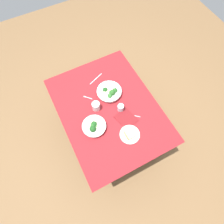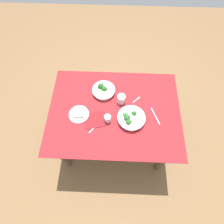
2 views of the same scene
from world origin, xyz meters
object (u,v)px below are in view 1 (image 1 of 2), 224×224
Objects in this scene: fork_by_far_bowl at (135,116)px; napkin_folded_upper at (126,119)px; fork_by_near_bowl at (87,98)px; broccoli_bowl_far at (109,92)px; broccoli_bowl_near at (94,127)px; water_glass_center at (121,108)px; water_glass_side at (96,106)px; table_knife_left at (96,79)px; bread_side_plate at (130,134)px.

napkin_folded_upper is at bearing 29.10° from fork_by_far_bowl.
broccoli_bowl_far is at bearing -149.35° from fork_by_near_bowl.
fork_by_near_bowl is at bearing 166.70° from broccoli_bowl_near.
water_glass_side reaches higher than water_glass_center.
table_knife_left is at bearing -173.70° from napkin_folded_upper.
table_knife_left is at bearing -172.26° from water_glass_center.
broccoli_bowl_far is at bearing -33.96° from fork_by_far_bowl.
water_glass_center is 0.40× the size of table_knife_left.
broccoli_bowl_far is at bearing -177.16° from napkin_folded_upper.
broccoli_bowl_near reaches higher than fork_by_far_bowl.
table_knife_left is (-0.54, 0.27, -0.03)m from broccoli_bowl_near.
broccoli_bowl_near is at bearing -129.12° from bread_side_plate.
broccoli_bowl_far is 2.66× the size of water_glass_side.
broccoli_bowl_far is 0.52m from bread_side_plate.
table_knife_left is at bearing -36.53° from fork_by_far_bowl.
bread_side_plate is 0.98× the size of napkin_folded_upper.
table_knife_left is 0.61m from napkin_folded_upper.
table_knife_left is at bearing -179.21° from bread_side_plate.
bread_side_plate reaches higher than napkin_folded_upper.
broccoli_bowl_near is at bearing -100.04° from napkin_folded_upper.
table_knife_left is at bearing 155.53° from water_glass_side.
broccoli_bowl_far is at bearing 132.02° from broccoli_bowl_near.
broccoli_bowl_far is at bearing 78.81° from table_knife_left.
bread_side_plate is at bearing 21.85° from water_glass_side.
broccoli_bowl_far is 0.23m from water_glass_center.
water_glass_center is at bearing 4.04° from broccoli_bowl_far.
broccoli_bowl_far is 1.36× the size of table_knife_left.
water_glass_center is 0.39m from fork_by_near_bowl.
fork_by_far_bowl is (0.14, 0.10, -0.04)m from water_glass_center.
bread_side_plate is 0.46m from water_glass_side.
fork_by_far_bowl is at bearing 80.53° from napkin_folded_upper.
broccoli_bowl_far is at bearing -175.96° from water_glass_center.
bread_side_plate is 0.62m from fork_by_near_bowl.
water_glass_side is (-0.19, 0.11, 0.02)m from broccoli_bowl_near.
fork_by_near_bowl is at bearing -12.31° from fork_by_far_bowl.
broccoli_bowl_far is 0.26m from table_knife_left.
broccoli_bowl_near is 0.61m from table_knife_left.
broccoli_bowl_near is at bearing 41.03° from table_knife_left.
broccoli_bowl_near is 0.37m from bread_side_plate.
broccoli_bowl_far reaches higher than bread_side_plate.
water_glass_side is 0.51× the size of table_knife_left.
broccoli_bowl_far is at bearing 115.19° from water_glass_side.
water_glass_side reaches higher than bread_side_plate.
bread_side_plate is 0.77m from table_knife_left.
fork_by_far_bowl is (0.37, 0.12, -0.03)m from broccoli_bowl_far.
water_glass_side is at bearing -138.24° from napkin_folded_upper.
broccoli_bowl_far is at bearing 175.79° from bread_side_plate.
fork_by_near_bowl is at bearing -105.83° from broccoli_bowl_far.
water_glass_side reaches higher than table_knife_left.
broccoli_bowl_near reaches higher than bread_side_plate.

